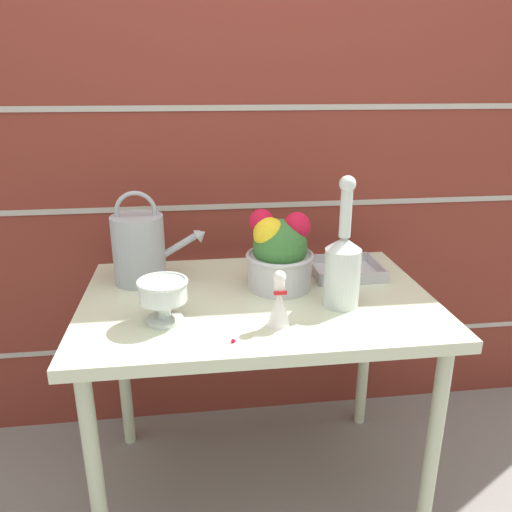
{
  "coord_description": "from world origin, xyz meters",
  "views": [
    {
      "loc": [
        -0.19,
        -1.4,
        1.37
      ],
      "look_at": [
        0.0,
        0.04,
        0.86
      ],
      "focal_mm": 35.0,
      "sensor_mm": 36.0,
      "label": 1
    }
  ],
  "objects_px": {
    "watering_can": "(140,248)",
    "wire_tray": "(346,271)",
    "glass_decanter": "(343,265)",
    "figurine_vase": "(279,303)",
    "crystal_pedestal_bowl": "(163,294)",
    "flower_planter": "(279,253)"
  },
  "relations": [
    {
      "from": "figurine_vase",
      "to": "wire_tray",
      "type": "xyz_separation_m",
      "value": [
        0.29,
        0.35,
        -0.05
      ]
    },
    {
      "from": "crystal_pedestal_bowl",
      "to": "figurine_vase",
      "type": "bearing_deg",
      "value": -10.86
    },
    {
      "from": "flower_planter",
      "to": "figurine_vase",
      "type": "distance_m",
      "value": 0.27
    },
    {
      "from": "watering_can",
      "to": "flower_planter",
      "type": "distance_m",
      "value": 0.45
    },
    {
      "from": "watering_can",
      "to": "wire_tray",
      "type": "bearing_deg",
      "value": -1.82
    },
    {
      "from": "watering_can",
      "to": "figurine_vase",
      "type": "xyz_separation_m",
      "value": [
        0.4,
        -0.37,
        -0.05
      ]
    },
    {
      "from": "watering_can",
      "to": "figurine_vase",
      "type": "bearing_deg",
      "value": -42.75
    },
    {
      "from": "glass_decanter",
      "to": "wire_tray",
      "type": "distance_m",
      "value": 0.28
    },
    {
      "from": "crystal_pedestal_bowl",
      "to": "figurine_vase",
      "type": "xyz_separation_m",
      "value": [
        0.31,
        -0.06,
        -0.02
      ]
    },
    {
      "from": "crystal_pedestal_bowl",
      "to": "figurine_vase",
      "type": "distance_m",
      "value": 0.32
    },
    {
      "from": "crystal_pedestal_bowl",
      "to": "flower_planter",
      "type": "distance_m",
      "value": 0.41
    },
    {
      "from": "crystal_pedestal_bowl",
      "to": "glass_decanter",
      "type": "relative_size",
      "value": 0.36
    },
    {
      "from": "watering_can",
      "to": "flower_planter",
      "type": "xyz_separation_m",
      "value": [
        0.44,
        -0.11,
        -0.0
      ]
    },
    {
      "from": "figurine_vase",
      "to": "watering_can",
      "type": "bearing_deg",
      "value": 137.25
    },
    {
      "from": "crystal_pedestal_bowl",
      "to": "glass_decanter",
      "type": "xyz_separation_m",
      "value": [
        0.51,
        0.04,
        0.04
      ]
    },
    {
      "from": "watering_can",
      "to": "crystal_pedestal_bowl",
      "type": "height_order",
      "value": "watering_can"
    },
    {
      "from": "glass_decanter",
      "to": "wire_tray",
      "type": "xyz_separation_m",
      "value": [
        0.09,
        0.24,
        -0.12
      ]
    },
    {
      "from": "figurine_vase",
      "to": "wire_tray",
      "type": "height_order",
      "value": "figurine_vase"
    },
    {
      "from": "flower_planter",
      "to": "glass_decanter",
      "type": "xyz_separation_m",
      "value": [
        0.16,
        -0.16,
        0.01
      ]
    },
    {
      "from": "crystal_pedestal_bowl",
      "to": "wire_tray",
      "type": "distance_m",
      "value": 0.67
    },
    {
      "from": "watering_can",
      "to": "glass_decanter",
      "type": "height_order",
      "value": "glass_decanter"
    },
    {
      "from": "flower_planter",
      "to": "glass_decanter",
      "type": "bearing_deg",
      "value": -44.77
    }
  ]
}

